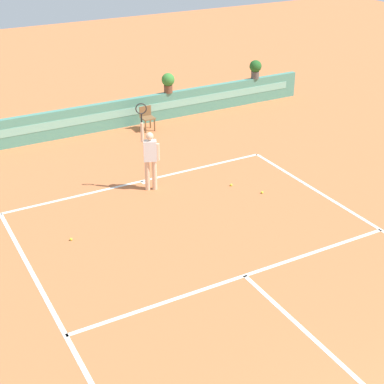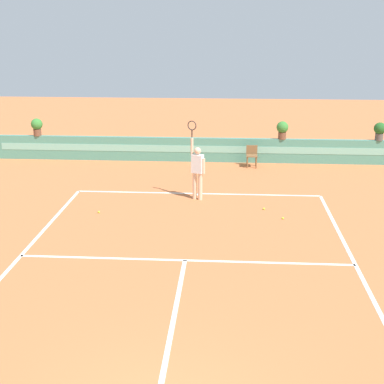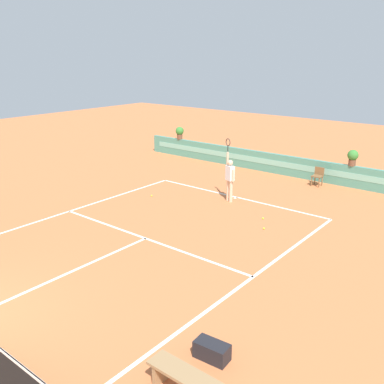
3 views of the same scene
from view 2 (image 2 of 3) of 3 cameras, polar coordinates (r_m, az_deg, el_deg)
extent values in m
plane|color=#C66B3D|center=(13.28, -0.87, -7.76)|extent=(60.00, 60.00, 0.00)
cube|color=white|center=(18.77, 0.60, -0.15)|extent=(8.22, 0.10, 0.01)
cube|color=white|center=(13.64, -0.74, -7.04)|extent=(8.22, 0.10, 0.01)
cube|color=white|center=(10.81, -2.13, -14.00)|extent=(0.10, 6.40, 0.01)
cube|color=white|center=(14.15, -17.86, -7.00)|extent=(0.10, 11.89, 0.01)
cube|color=white|center=(13.54, 16.89, -8.01)|extent=(0.10, 11.89, 0.01)
cube|color=white|center=(18.67, 0.58, -0.24)|extent=(0.10, 0.20, 0.01)
cube|color=#4C8E7A|center=(22.98, 1.25, 4.37)|extent=(18.00, 0.20, 1.00)
cube|color=#7ABCA8|center=(22.87, 1.24, 4.44)|extent=(17.10, 0.01, 0.28)
cylinder|color=brown|center=(22.08, 5.72, 3.03)|extent=(0.05, 0.05, 0.45)
cylinder|color=brown|center=(22.10, 6.63, 3.01)|extent=(0.05, 0.05, 0.45)
cylinder|color=brown|center=(22.43, 5.69, 3.25)|extent=(0.05, 0.05, 0.45)
cylinder|color=brown|center=(22.44, 6.59, 3.23)|extent=(0.05, 0.05, 0.45)
cube|color=brown|center=(22.20, 6.18, 3.74)|extent=(0.44, 0.44, 0.04)
cube|color=brown|center=(22.35, 6.18, 4.36)|extent=(0.44, 0.04, 0.36)
cylinder|color=beige|center=(18.01, 0.85, 0.58)|extent=(0.14, 0.14, 0.90)
cylinder|color=beige|center=(18.09, 0.28, 0.66)|extent=(0.14, 0.14, 0.90)
cube|color=white|center=(17.85, 0.57, 2.92)|extent=(0.42, 0.34, 0.60)
sphere|color=beige|center=(17.75, 0.58, 4.27)|extent=(0.22, 0.22, 0.22)
cylinder|color=beige|center=(17.81, 0.00, 4.71)|extent=(0.09, 0.09, 0.55)
cylinder|color=black|center=(17.72, 0.00, 6.04)|extent=(0.04, 0.04, 0.24)
torus|color=#262626|center=(17.67, 0.00, 6.86)|extent=(0.30, 0.15, 0.31)
cylinder|color=beige|center=(17.77, 1.21, 2.69)|extent=(0.09, 0.09, 0.50)
sphere|color=#CCE033|center=(17.30, 7.41, -1.72)|extent=(0.07, 0.07, 0.07)
sphere|color=#CCE033|center=(16.57, 9.34, -2.68)|extent=(0.07, 0.07, 0.07)
sphere|color=#CCE033|center=(17.11, -9.57, -2.04)|extent=(0.07, 0.07, 0.07)
cylinder|color=brown|center=(24.19, -15.63, 5.94)|extent=(0.32, 0.32, 0.28)
sphere|color=#387F33|center=(24.13, -15.69, 6.74)|extent=(0.48, 0.48, 0.48)
cylinder|color=#514C47|center=(23.61, 18.70, 5.40)|extent=(0.32, 0.32, 0.28)
sphere|color=#235B23|center=(23.55, 18.78, 6.22)|extent=(0.48, 0.48, 0.48)
cylinder|color=brown|center=(22.93, 9.26, 5.76)|extent=(0.32, 0.32, 0.28)
sphere|color=#387F33|center=(22.86, 9.30, 6.60)|extent=(0.48, 0.48, 0.48)
camera|label=1|loc=(8.30, -65.16, 21.73)|focal=54.99mm
camera|label=3|loc=(8.95, 74.00, 6.07)|focal=40.33mm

